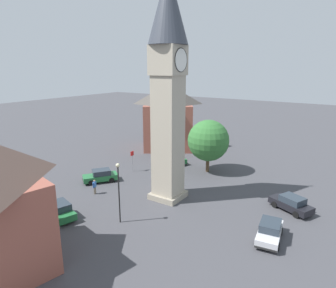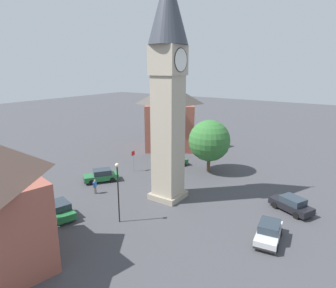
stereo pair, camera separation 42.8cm
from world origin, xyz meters
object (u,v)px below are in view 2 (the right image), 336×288
(car_blue_kerb, at_px, (269,232))
(tree, at_px, (209,141))
(road_sign, at_px, (133,158))
(car_black_far, at_px, (101,175))
(clock_tower, at_px, (168,71))
(lamp_post, at_px, (118,184))
(building_terrace_right, at_px, (170,116))
(car_silver_kerb, at_px, (173,161))
(car_red_corner, at_px, (291,204))
(car_white_side, at_px, (59,209))
(pedestrian, at_px, (95,185))

(car_blue_kerb, height_order, tree, tree)
(road_sign, bearing_deg, car_black_far, 170.68)
(road_sign, bearing_deg, clock_tower, -116.50)
(car_black_far, height_order, tree, tree)
(tree, bearing_deg, lamp_post, 177.83)
(car_black_far, distance_m, tree, 14.48)
(tree, bearing_deg, clock_tower, -179.42)
(car_blue_kerb, relative_size, lamp_post, 0.77)
(clock_tower, bearing_deg, car_blue_kerb, -100.63)
(tree, xyz_separation_m, road_sign, (-5.49, 8.46, -2.40))
(clock_tower, height_order, lamp_post, clock_tower)
(clock_tower, xyz_separation_m, road_sign, (4.27, 8.56, -11.39))
(car_blue_kerb, xyz_separation_m, building_terrace_right, (19.08, 22.56, 4.82))
(car_blue_kerb, xyz_separation_m, car_black_far, (1.35, 20.70, 0.00))
(car_blue_kerb, distance_m, lamp_post, 13.24)
(car_silver_kerb, height_order, car_red_corner, same)
(building_terrace_right, xyz_separation_m, lamp_post, (-23.73, -10.52, -1.89))
(car_silver_kerb, height_order, lamp_post, lamp_post)
(car_white_side, xyz_separation_m, car_black_far, (8.45, 3.35, 0.00))
(car_blue_kerb, distance_m, car_silver_kerb, 20.02)
(pedestrian, bearing_deg, road_sign, 9.14)
(car_silver_kerb, distance_m, tree, 6.37)
(tree, relative_size, lamp_post, 1.25)
(car_black_far, bearing_deg, pedestrian, -144.19)
(lamp_post, bearing_deg, car_blue_kerb, -68.91)
(clock_tower, relative_size, car_silver_kerb, 5.12)
(car_blue_kerb, xyz_separation_m, car_red_corner, (6.24, -0.37, 0.00))
(clock_tower, bearing_deg, building_terrace_right, 33.55)
(car_silver_kerb, xyz_separation_m, tree, (0.77, -5.24, 3.53))
(lamp_post, bearing_deg, tree, -2.17)
(lamp_post, bearing_deg, car_red_corner, -48.75)
(car_blue_kerb, height_order, car_black_far, same)
(car_red_corner, bearing_deg, car_black_far, 103.08)
(car_black_far, height_order, road_sign, road_sign)
(car_red_corner, bearing_deg, pedestrian, 112.41)
(car_silver_kerb, relative_size, pedestrian, 2.62)
(tree, xyz_separation_m, building_terrace_right, (7.20, 11.15, 1.29))
(tree, relative_size, road_sign, 2.51)
(clock_tower, bearing_deg, tree, 0.58)
(car_white_side, bearing_deg, tree, -17.35)
(car_black_far, bearing_deg, clock_tower, -85.27)
(car_white_side, distance_m, pedestrian, 5.68)
(clock_tower, bearing_deg, road_sign, 63.50)
(pedestrian, relative_size, tree, 0.24)
(pedestrian, relative_size, lamp_post, 0.30)
(car_white_side, xyz_separation_m, lamp_post, (2.46, -5.31, 2.94))
(building_terrace_right, bearing_deg, car_white_side, -168.73)
(car_blue_kerb, bearing_deg, lamp_post, 111.09)
(car_silver_kerb, distance_m, car_black_far, 10.56)
(car_black_far, relative_size, building_terrace_right, 0.39)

